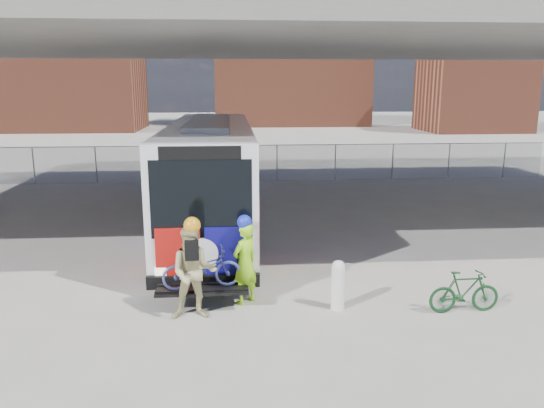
{
  "coord_description": "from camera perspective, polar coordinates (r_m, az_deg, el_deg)",
  "views": [
    {
      "loc": [
        -1.33,
        -14.6,
        4.8
      ],
      "look_at": [
        -0.23,
        -0.48,
        1.6
      ],
      "focal_mm": 35.0,
      "sensor_mm": 36.0,
      "label": 1
    }
  ],
  "objects": [
    {
      "name": "cyclist_tan",
      "position": [
        11.16,
        -8.43,
        -7.16
      ],
      "size": [
        1.01,
        0.8,
        2.19
      ],
      "rotation": [
        0.0,
        0.0,
        0.05
      ],
      "color": "tan",
      "rests_on": "ground"
    },
    {
      "name": "smokestack",
      "position": [
        71.68,
        8.35,
        18.77
      ],
      "size": [
        2.2,
        2.2,
        25.0
      ],
      "primitive_type": "cylinder",
      "color": "brown",
      "rests_on": "ground"
    },
    {
      "name": "cyclist_hivis",
      "position": [
        11.81,
        -2.94,
        -6.16
      ],
      "size": [
        0.8,
        0.79,
        2.04
      ],
      "rotation": [
        0.0,
        0.0,
        3.89
      ],
      "color": "#9FF419",
      "rests_on": "ground"
    },
    {
      "name": "bus",
      "position": [
        17.71,
        -6.59,
        3.91
      ],
      "size": [
        2.67,
        12.98,
        3.69
      ],
      "color": "silver",
      "rests_on": "ground"
    },
    {
      "name": "bollard",
      "position": [
        11.69,
        7.12,
        -8.45
      ],
      "size": [
        0.29,
        0.29,
        1.11
      ],
      "color": "white",
      "rests_on": "ground"
    },
    {
      "name": "overpass",
      "position": [
        18.73,
        -0.39,
        18.08
      ],
      "size": [
        40.0,
        16.0,
        7.95
      ],
      "color": "#605E59",
      "rests_on": "ground"
    },
    {
      "name": "chainlink_fence",
      "position": [
        26.84,
        -1.6,
        5.5
      ],
      "size": [
        30.0,
        0.06,
        30.0
      ],
      "color": "gray",
      "rests_on": "ground"
    },
    {
      "name": "bike_parked",
      "position": [
        12.21,
        20.0,
        -8.87
      ],
      "size": [
        1.57,
        0.49,
        0.94
      ],
      "primitive_type": "imported",
      "rotation": [
        0.0,
        0.0,
        1.6
      ],
      "color": "#133D1A",
      "rests_on": "ground"
    },
    {
      "name": "brick_buildings",
      "position": [
        62.88,
        -2.19,
        13.29
      ],
      "size": [
        54.0,
        22.0,
        12.0
      ],
      "color": "brown",
      "rests_on": "ground"
    },
    {
      "name": "ground",
      "position": [
        15.42,
        0.71,
        -5.4
      ],
      "size": [
        160.0,
        160.0,
        0.0
      ],
      "primitive_type": "plane",
      "color": "#9E9991",
      "rests_on": "ground"
    }
  ]
}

